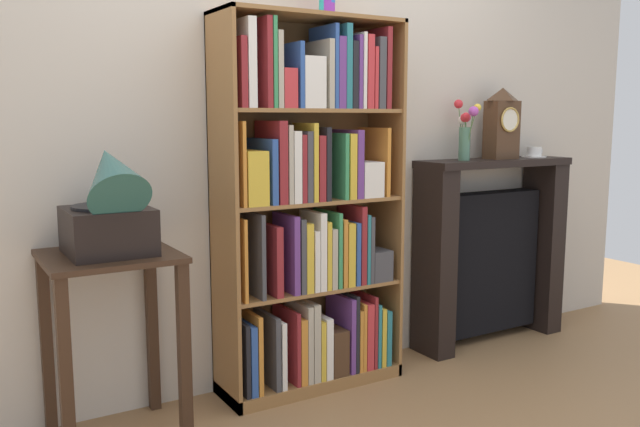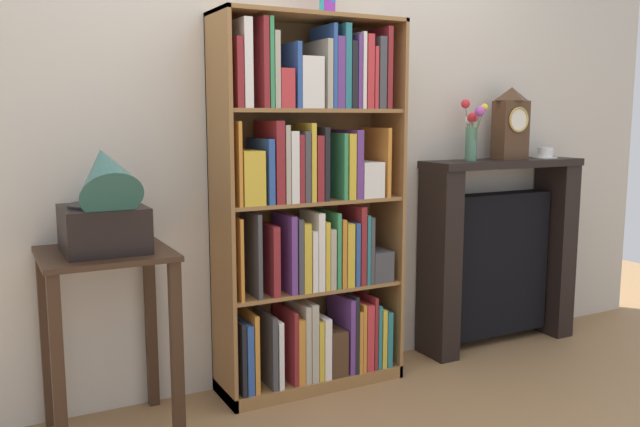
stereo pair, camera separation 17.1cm
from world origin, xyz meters
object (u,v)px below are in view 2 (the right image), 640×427
object	(u,v)px
flower_vase	(472,128)
gramophone	(105,205)
fireplace_mantel	(497,254)
bookshelf	(311,217)
side_table_left	(107,303)
mantel_clock	(511,123)
teacup_with_saucer	(545,153)

from	to	relation	value
flower_vase	gramophone	bearing A→B (deg)	-175.46
gramophone	fireplace_mantel	bearing A→B (deg)	4.57
gramophone	fireplace_mantel	world-z (taller)	gramophone
fireplace_mantel	flower_vase	bearing A→B (deg)	-175.16
bookshelf	fireplace_mantel	distance (m)	1.25
bookshelf	side_table_left	bearing A→B (deg)	-175.18
bookshelf	fireplace_mantel	world-z (taller)	bookshelf
side_table_left	mantel_clock	world-z (taller)	mantel_clock
side_table_left	teacup_with_saucer	bearing A→B (deg)	2.50
fireplace_mantel	gramophone	bearing A→B (deg)	-175.43
fireplace_mantel	teacup_with_saucer	xyz separation A→B (m)	(0.32, -0.02, 0.56)
flower_vase	teacup_with_saucer	world-z (taller)	flower_vase
gramophone	flower_vase	size ratio (longest dim) A/B	1.49
bookshelf	flower_vase	size ratio (longest dim) A/B	5.31
side_table_left	teacup_with_saucer	xyz separation A→B (m)	(2.48, 0.11, 0.53)
gramophone	teacup_with_saucer	bearing A→B (deg)	3.51
teacup_with_saucer	flower_vase	bearing A→B (deg)	179.84
fireplace_mantel	flower_vase	world-z (taller)	flower_vase
bookshelf	teacup_with_saucer	distance (m)	1.55
flower_vase	teacup_with_saucer	distance (m)	0.56
side_table_left	mantel_clock	bearing A→B (deg)	2.75
gramophone	mantel_clock	world-z (taller)	mantel_clock
bookshelf	mantel_clock	size ratio (longest dim) A/B	4.42
mantel_clock	teacup_with_saucer	size ratio (longest dim) A/B	2.81
fireplace_mantel	teacup_with_saucer	distance (m)	0.65
bookshelf	gramophone	xyz separation A→B (m)	(-0.95, -0.12, 0.13)
gramophone	flower_vase	bearing A→B (deg)	4.54
bookshelf	flower_vase	xyz separation A→B (m)	(0.98, 0.03, 0.41)
side_table_left	mantel_clock	size ratio (longest dim) A/B	1.94
bookshelf	mantel_clock	xyz separation A→B (m)	(1.25, 0.03, 0.43)
bookshelf	side_table_left	size ratio (longest dim) A/B	2.27
mantel_clock	teacup_with_saucer	distance (m)	0.32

